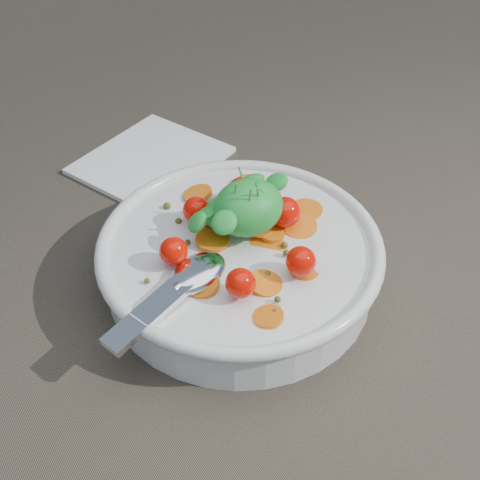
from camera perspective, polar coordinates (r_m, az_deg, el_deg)
ground at (r=0.57m, az=2.27°, el=-3.93°), size 6.00×6.00×0.00m
bowl at (r=0.55m, az=-0.02°, el=-1.68°), size 0.28×0.26×0.11m
napkin at (r=0.73m, az=-8.41°, el=7.50°), size 0.20×0.19×0.01m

